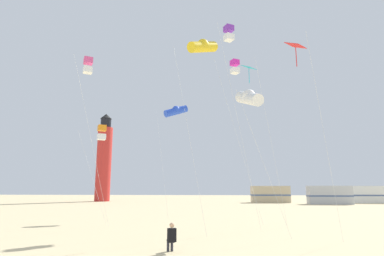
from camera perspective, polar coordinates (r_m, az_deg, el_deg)
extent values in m
cube|color=black|center=(13.23, -3.69, -18.84)|extent=(0.39, 0.32, 0.52)
sphere|color=#D8A87F|center=(13.18, -3.67, -17.20)|extent=(0.20, 0.20, 0.20)
cylinder|color=#2D2D38|center=(13.45, -3.51, -19.73)|extent=(0.24, 0.38, 0.13)
cylinder|color=#2D2D38|center=(13.64, -3.67, -20.58)|extent=(0.11, 0.11, 0.42)
cylinder|color=#2D2D38|center=(13.42, -4.22, -19.75)|extent=(0.24, 0.38, 0.13)
cylinder|color=#2D2D38|center=(13.61, -4.38, -20.60)|extent=(0.11, 0.11, 0.42)
cylinder|color=silver|center=(21.22, -17.83, -2.08)|extent=(2.20, 2.08, 11.11)
cube|color=#E54C8C|center=(24.13, -18.33, 11.51)|extent=(0.82, 0.82, 0.44)
cube|color=white|center=(23.88, -18.43, 9.95)|extent=(0.82, 0.82, 0.44)
cylinder|color=silver|center=(23.73, -17.77, -8.27)|extent=(2.57, 0.16, 6.73)
cube|color=orange|center=(25.28, -16.04, -0.01)|extent=(0.82, 0.82, 0.44)
cube|color=white|center=(25.17, -16.12, -1.58)|extent=(0.82, 0.82, 0.44)
cylinder|color=silver|center=(20.64, 8.36, 1.34)|extent=(2.53, 0.83, 13.66)
cube|color=purple|center=(24.29, 6.68, 17.47)|extent=(0.82, 0.82, 0.44)
cube|color=white|center=(23.97, 6.72, 15.99)|extent=(0.82, 0.82, 0.44)
cylinder|color=silver|center=(18.44, -0.66, -0.62)|extent=(2.14, 1.70, 11.58)
cylinder|color=yellow|center=(21.17, 1.99, 14.51)|extent=(2.10, 2.39, 1.48)
sphere|color=yellow|center=(21.24, 1.99, 14.87)|extent=(0.76, 0.76, 0.76)
cylinder|color=silver|center=(16.58, 12.83, -6.14)|extent=(2.64, 0.98, 7.61)
cylinder|color=white|center=(18.49, 10.30, 5.31)|extent=(1.51, 2.58, 1.48)
sphere|color=white|center=(18.53, 10.28, 5.76)|extent=(0.76, 0.76, 0.76)
cylinder|color=silver|center=(16.36, 22.91, -1.18)|extent=(1.56, 1.75, 10.05)
cube|color=red|center=(18.27, 18.29, 14.06)|extent=(1.22, 1.22, 0.40)
cylinder|color=red|center=(18.02, 18.41, 12.18)|extent=(0.04, 0.04, 1.10)
cylinder|color=silver|center=(21.22, 14.17, -2.30)|extent=(2.02, 2.35, 11.09)
cube|color=#1EB2D1|center=(23.45, 10.28, 10.78)|extent=(1.22, 1.22, 0.40)
cylinder|color=#1EB2D1|center=(23.22, 10.33, 9.29)|extent=(0.04, 0.04, 1.10)
cylinder|color=silver|center=(29.45, -5.48, -6.01)|extent=(1.66, 2.33, 9.91)
cylinder|color=blue|center=(30.87, -2.94, 3.07)|extent=(2.44, 2.02, 1.48)
sphere|color=blue|center=(30.91, -2.94, 3.34)|extent=(0.76, 0.76, 0.76)
cylinder|color=silver|center=(23.39, 8.25, -1.72)|extent=(3.26, 0.11, 12.34)
cube|color=#D826A5|center=(26.72, 7.76, 11.67)|extent=(0.82, 0.82, 0.44)
cube|color=white|center=(26.47, 7.80, 10.26)|extent=(0.82, 0.82, 0.44)
cylinder|color=red|center=(62.62, -15.74, -6.27)|extent=(2.80, 2.80, 14.00)
cylinder|color=black|center=(63.68, -15.38, 0.83)|extent=(2.00, 2.00, 1.80)
cone|color=black|center=(63.96, -15.31, 2.06)|extent=(2.20, 2.20, 1.00)
cube|color=#C6B28C|center=(56.73, 14.03, -11.59)|extent=(6.54, 2.72, 2.80)
cube|color=#4C608C|center=(56.74, 14.04, -11.73)|extent=(6.58, 2.76, 0.24)
cube|color=#B7BABF|center=(54.21, 23.67, -11.08)|extent=(6.44, 2.43, 2.80)
cube|color=#4C608C|center=(54.22, 23.69, -11.22)|extent=(6.49, 2.47, 0.24)
cube|color=white|center=(61.07, 29.76, -10.44)|extent=(6.55, 2.76, 2.80)
cube|color=#4C608C|center=(61.07, 29.77, -10.57)|extent=(6.59, 2.80, 0.24)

